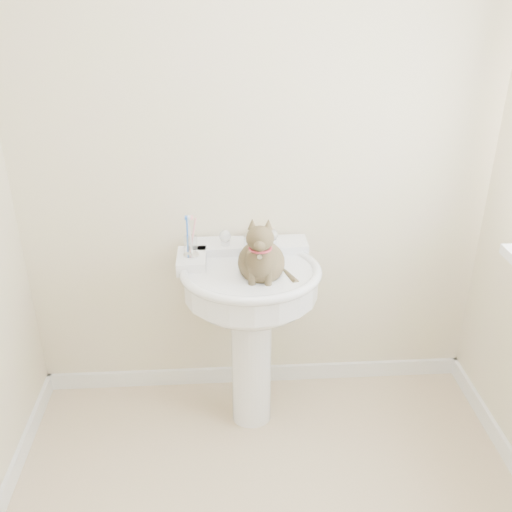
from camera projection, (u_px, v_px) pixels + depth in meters
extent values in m
cube|color=white|center=(256.00, 374.00, 3.07)|extent=(2.20, 0.02, 0.09)
cylinder|color=white|center=(251.00, 364.00, 2.68)|extent=(0.18, 0.18, 0.66)
cylinder|color=white|center=(251.00, 283.00, 2.49)|extent=(0.58, 0.58, 0.13)
ellipsoid|color=white|center=(251.00, 296.00, 2.52)|extent=(0.54, 0.47, 0.21)
torus|color=white|center=(251.00, 271.00, 2.46)|extent=(0.62, 0.62, 0.04)
cube|color=white|center=(248.00, 248.00, 2.64)|extent=(0.55, 0.15, 0.06)
cube|color=white|center=(192.00, 261.00, 2.52)|extent=(0.13, 0.19, 0.06)
cylinder|color=silver|center=(249.00, 241.00, 2.58)|extent=(0.05, 0.05, 0.05)
cylinder|color=silver|center=(249.00, 240.00, 2.52)|extent=(0.04, 0.04, 0.14)
sphere|color=white|center=(224.00, 236.00, 2.58)|extent=(0.06, 0.06, 0.06)
sphere|color=white|center=(273.00, 235.00, 2.60)|extent=(0.06, 0.06, 0.06)
cube|color=gold|center=(260.00, 235.00, 2.67)|extent=(0.10, 0.07, 0.03)
cylinder|color=silver|center=(191.00, 255.00, 2.50)|extent=(0.07, 0.07, 0.01)
cylinder|color=white|center=(191.00, 246.00, 2.48)|extent=(0.06, 0.06, 0.09)
cylinder|color=blue|center=(187.00, 235.00, 2.45)|extent=(0.01, 0.01, 0.17)
cylinder|color=white|center=(190.00, 235.00, 2.45)|extent=(0.01, 0.01, 0.17)
cylinder|color=pink|center=(193.00, 235.00, 2.45)|extent=(0.01, 0.01, 0.17)
ellipsoid|color=brown|center=(261.00, 262.00, 2.42)|extent=(0.20, 0.23, 0.18)
ellipsoid|color=brown|center=(262.00, 259.00, 2.32)|extent=(0.13, 0.12, 0.16)
ellipsoid|color=brown|center=(263.00, 238.00, 2.25)|extent=(0.11, 0.10, 0.10)
cone|color=brown|center=(255.00, 224.00, 2.24)|extent=(0.04, 0.04, 0.04)
cone|color=brown|center=(271.00, 224.00, 2.24)|extent=(0.04, 0.04, 0.04)
cylinder|color=brown|center=(284.00, 272.00, 2.47)|extent=(0.03, 0.03, 0.21)
torus|color=maroon|center=(263.00, 248.00, 2.28)|extent=(0.10, 0.10, 0.01)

